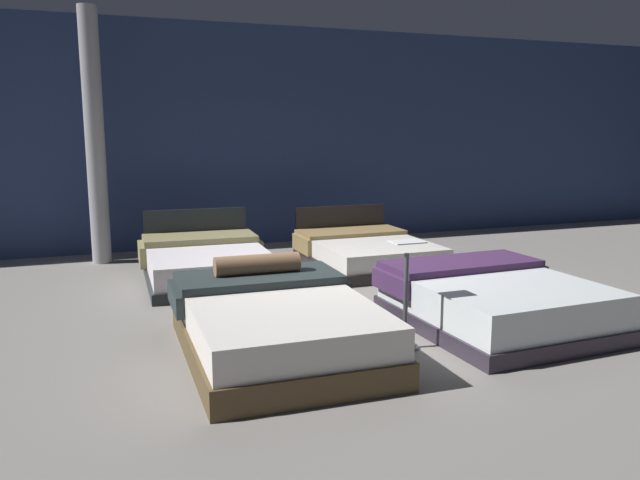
# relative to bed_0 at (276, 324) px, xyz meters

# --- Properties ---
(ground_plane) EXTENTS (18.00, 18.00, 0.02)m
(ground_plane) POSITION_rel_bed_0_xyz_m (1.07, 1.56, -0.27)
(ground_plane) COLOR gray
(showroom_back_wall) EXTENTS (18.00, 0.06, 3.50)m
(showroom_back_wall) POSITION_rel_bed_0_xyz_m (1.07, 5.10, 1.49)
(showroom_back_wall) COLOR navy
(showroom_back_wall) RESTS_ON ground_plane
(bed_0) EXTENTS (1.61, 2.19, 0.73)m
(bed_0) POSITION_rel_bed_0_xyz_m (0.00, 0.00, 0.00)
(bed_0) COLOR brown
(bed_0) RESTS_ON ground_plane
(bed_1) EXTENTS (1.74, 2.00, 0.53)m
(bed_1) POSITION_rel_bed_0_xyz_m (2.18, -0.01, -0.01)
(bed_1) COLOR #2D2631
(bed_1) RESTS_ON ground_plane
(bed_2) EXTENTS (1.62, 2.11, 0.78)m
(bed_2) POSITION_rel_bed_0_xyz_m (-0.07, 2.88, -0.04)
(bed_2) COLOR black
(bed_2) RESTS_ON ground_plane
(bed_3) EXTENTS (1.58, 2.02, 0.73)m
(bed_3) POSITION_rel_bed_0_xyz_m (2.16, 2.88, -0.06)
(bed_3) COLOR black
(bed_3) RESTS_ON ground_plane
(price_sign) EXTENTS (0.28, 0.24, 0.94)m
(price_sign) POSITION_rel_bed_0_xyz_m (1.07, -0.28, 0.10)
(price_sign) COLOR #3F3F44
(price_sign) RESTS_ON ground_plane
(support_pillar) EXTENTS (0.26, 0.26, 3.50)m
(support_pillar) POSITION_rel_bed_0_xyz_m (-1.28, 4.38, 1.49)
(support_pillar) COLOR #99999E
(support_pillar) RESTS_ON ground_plane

